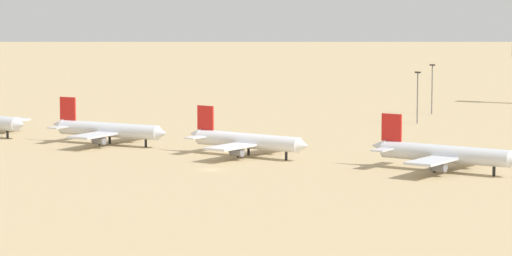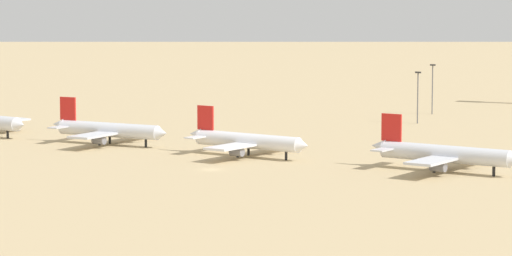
{
  "view_description": "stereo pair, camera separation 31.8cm",
  "coord_description": "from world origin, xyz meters",
  "px_view_note": "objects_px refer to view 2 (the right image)",
  "views": [
    {
      "loc": [
        134.45,
        -235.93,
        39.04
      ],
      "look_at": [
        -5.27,
        31.66,
        6.0
      ],
      "focal_mm": 86.35,
      "sensor_mm": 36.0,
      "label": 1
    },
    {
      "loc": [
        134.73,
        -235.78,
        39.04
      ],
      "look_at": [
        -5.27,
        31.66,
        6.0
      ],
      "focal_mm": 86.35,
      "sensor_mm": 36.0,
      "label": 2
    }
  ],
  "objects_px": {
    "parked_jet_red_4": "(443,154)",
    "light_pole_west": "(418,94)",
    "parked_jet_red_2": "(108,130)",
    "parked_jet_red_3": "(247,141)",
    "light_pole_mid": "(432,86)"
  },
  "relations": [
    {
      "from": "parked_jet_red_2",
      "to": "parked_jet_red_4",
      "type": "height_order",
      "value": "parked_jet_red_4"
    },
    {
      "from": "parked_jet_red_3",
      "to": "parked_jet_red_4",
      "type": "distance_m",
      "value": 50.34
    },
    {
      "from": "parked_jet_red_4",
      "to": "light_pole_mid",
      "type": "relative_size",
      "value": 2.25
    },
    {
      "from": "parked_jet_red_2",
      "to": "light_pole_west",
      "type": "height_order",
      "value": "light_pole_west"
    },
    {
      "from": "parked_jet_red_3",
      "to": "light_pole_mid",
      "type": "bearing_deg",
      "value": 95.96
    },
    {
      "from": "parked_jet_red_4",
      "to": "light_pole_west",
      "type": "relative_size",
      "value": 2.33
    },
    {
      "from": "parked_jet_red_3",
      "to": "light_pole_west",
      "type": "bearing_deg",
      "value": 91.68
    },
    {
      "from": "parked_jet_red_4",
      "to": "light_pole_west",
      "type": "height_order",
      "value": "light_pole_west"
    },
    {
      "from": "parked_jet_red_3",
      "to": "parked_jet_red_2",
      "type": "bearing_deg",
      "value": -177.2
    },
    {
      "from": "light_pole_west",
      "to": "light_pole_mid",
      "type": "distance_m",
      "value": 30.0
    },
    {
      "from": "light_pole_mid",
      "to": "parked_jet_red_4",
      "type": "bearing_deg",
      "value": -69.41
    },
    {
      "from": "parked_jet_red_2",
      "to": "parked_jet_red_3",
      "type": "bearing_deg",
      "value": -4.18
    },
    {
      "from": "parked_jet_red_2",
      "to": "light_pole_mid",
      "type": "distance_m",
      "value": 125.71
    },
    {
      "from": "parked_jet_red_2",
      "to": "parked_jet_red_4",
      "type": "relative_size",
      "value": 0.98
    },
    {
      "from": "parked_jet_red_4",
      "to": "light_pole_mid",
      "type": "distance_m",
      "value": 130.99
    }
  ]
}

